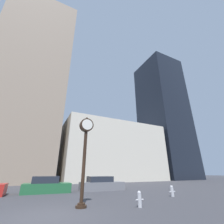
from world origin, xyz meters
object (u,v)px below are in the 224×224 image
Objects in this scene: car_green at (47,186)px; fire_hydrant_far at (139,199)px; car_grey at (101,184)px; fire_hydrant_near at (172,191)px; street_clock at (85,145)px.

car_green is 5.34× the size of fire_hydrant_far.
fire_hydrant_far is (-1.24, -8.22, -0.16)m from car_grey.
car_grey is 5.95× the size of fire_hydrant_near.
fire_hydrant_far is at bearing -24.46° from street_clock.
car_grey is 8.31m from fire_hydrant_far.
car_grey is 7.00m from fire_hydrant_near.
car_green is 0.91× the size of car_grey.
car_grey is 5.84× the size of fire_hydrant_far.
street_clock reaches higher than car_grey.
street_clock reaches higher than fire_hydrant_far.
street_clock is at bearing -77.37° from car_green.
street_clock is 6.39× the size of fire_hydrant_far.
street_clock is at bearing -116.23° from car_grey.
car_green is at bearing 99.27° from street_clock.
fire_hydrant_far is at bearing -155.85° from fire_hydrant_near.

